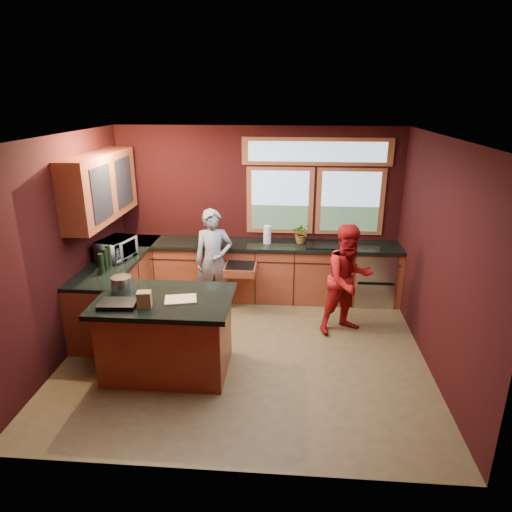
# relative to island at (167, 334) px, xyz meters

# --- Properties ---
(floor) EXTENTS (4.50, 4.50, 0.00)m
(floor) POSITION_rel_island_xyz_m (0.88, 0.48, -0.48)
(floor) COLOR brown
(floor) RESTS_ON ground
(room_shell) EXTENTS (4.52, 4.02, 2.71)m
(room_shell) POSITION_rel_island_xyz_m (0.29, 0.80, 1.32)
(room_shell) COLOR black
(room_shell) RESTS_ON ground
(back_counter) EXTENTS (4.50, 0.64, 0.93)m
(back_counter) POSITION_rel_island_xyz_m (1.08, 2.17, -0.01)
(back_counter) COLOR maroon
(back_counter) RESTS_ON floor
(left_counter) EXTENTS (0.64, 2.30, 0.93)m
(left_counter) POSITION_rel_island_xyz_m (-1.06, 1.33, -0.01)
(left_counter) COLOR maroon
(left_counter) RESTS_ON floor
(island) EXTENTS (1.55, 1.05, 0.95)m
(island) POSITION_rel_island_xyz_m (0.00, 0.00, 0.00)
(island) COLOR maroon
(island) RESTS_ON floor
(person_grey) EXTENTS (0.64, 0.50, 1.57)m
(person_grey) POSITION_rel_island_xyz_m (0.27, 1.71, 0.31)
(person_grey) COLOR slate
(person_grey) RESTS_ON floor
(person_red) EXTENTS (0.93, 0.87, 1.54)m
(person_red) POSITION_rel_island_xyz_m (2.21, 1.15, 0.29)
(person_red) COLOR #A01212
(person_red) RESTS_ON floor
(microwave) EXTENTS (0.48, 0.61, 0.30)m
(microwave) POSITION_rel_island_xyz_m (-1.04, 1.28, 0.60)
(microwave) COLOR #999999
(microwave) RESTS_ON left_counter
(potted_plant) EXTENTS (0.30, 0.26, 0.33)m
(potted_plant) POSITION_rel_island_xyz_m (1.59, 2.23, 0.62)
(potted_plant) COLOR #999999
(potted_plant) RESTS_ON back_counter
(paper_towel) EXTENTS (0.12, 0.12, 0.28)m
(paper_towel) POSITION_rel_island_xyz_m (1.05, 2.18, 0.59)
(paper_towel) COLOR silver
(paper_towel) RESTS_ON back_counter
(cutting_board) EXTENTS (0.40, 0.32, 0.02)m
(cutting_board) POSITION_rel_island_xyz_m (0.20, -0.05, 0.48)
(cutting_board) COLOR tan
(cutting_board) RESTS_ON island
(stock_pot) EXTENTS (0.24, 0.24, 0.18)m
(stock_pot) POSITION_rel_island_xyz_m (-0.55, 0.15, 0.56)
(stock_pot) COLOR #B5B5BA
(stock_pot) RESTS_ON island
(paper_bag) EXTENTS (0.17, 0.14, 0.18)m
(paper_bag) POSITION_rel_island_xyz_m (-0.15, -0.25, 0.56)
(paper_bag) COLOR brown
(paper_bag) RESTS_ON island
(black_tray) EXTENTS (0.42, 0.31, 0.05)m
(black_tray) POSITION_rel_island_xyz_m (-0.45, -0.25, 0.49)
(black_tray) COLOR black
(black_tray) RESTS_ON island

